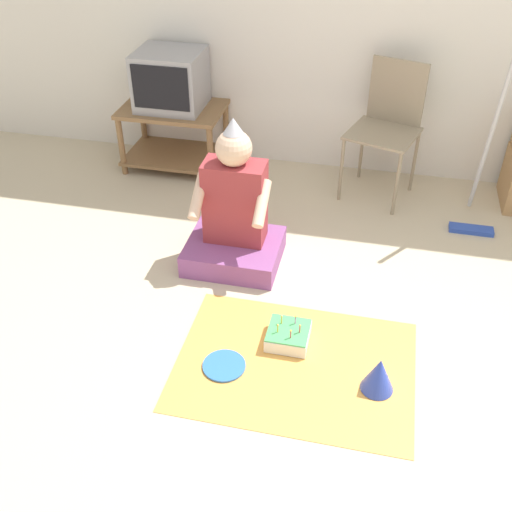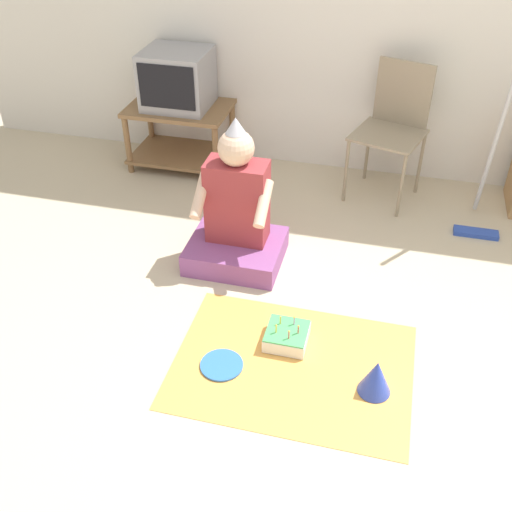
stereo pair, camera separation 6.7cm
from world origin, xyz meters
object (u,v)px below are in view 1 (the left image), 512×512
folding_chair (388,120)px  party_hat_blue (379,374)px  paper_plate (224,366)px  birthday_cake (288,335)px  tv (171,80)px  dust_mop (482,178)px  person_seated (234,218)px

folding_chair → party_hat_blue: (0.10, -1.91, -0.44)m
paper_plate → folding_chair: bearing=71.5°
birthday_cake → party_hat_blue: party_hat_blue is taller
party_hat_blue → paper_plate: (-0.74, -0.02, -0.09)m
folding_chair → tv: bearing=178.2°
dust_mop → paper_plate: dust_mop is taller
person_seated → dust_mop: bearing=26.1°
folding_chair → dust_mop: bearing=-29.0°
tv → folding_chair: folding_chair is taller
tv → paper_plate: bearing=-65.4°
folding_chair → party_hat_blue: folding_chair is taller
folding_chair → paper_plate: 2.10m
folding_chair → dust_mop: (0.62, -0.34, -0.18)m
dust_mop → party_hat_blue: size_ratio=6.47×
folding_chair → party_hat_blue: bearing=-87.0°
dust_mop → paper_plate: (-1.27, -1.59, -0.34)m
tv → folding_chair: size_ratio=0.51×
folding_chair → dust_mop: size_ratio=0.75×
dust_mop → birthday_cake: (-0.99, -1.35, -0.31)m
person_seated → birthday_cake: bearing=-55.3°
tv → paper_plate: 2.28m
person_seated → birthday_cake: size_ratio=4.27×
folding_chair → birthday_cake: 1.80m
dust_mop → birthday_cake: bearing=-126.3°
dust_mop → party_hat_blue: 1.67m
person_seated → paper_plate: size_ratio=4.27×
dust_mop → person_seated: 1.60m
person_seated → party_hat_blue: (0.91, -0.86, -0.19)m
person_seated → paper_plate: 0.94m
tv → birthday_cake: 2.20m
birthday_cake → dust_mop: bearing=53.7°
folding_chair → birthday_cake: (-0.37, -1.69, -0.49)m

